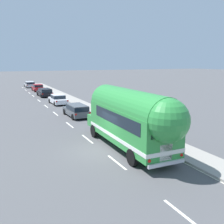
# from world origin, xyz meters

# --- Properties ---
(ground_plane) EXTENTS (300.00, 300.00, 0.00)m
(ground_plane) POSITION_xyz_m (0.00, 0.00, 0.00)
(ground_plane) COLOR #4C4C4F
(lane_markings) EXTENTS (3.74, 80.00, 0.01)m
(lane_markings) POSITION_xyz_m (2.54, 13.29, 0.00)
(lane_markings) COLOR silver
(lane_markings) RESTS_ON ground
(sidewalk_slab) EXTENTS (2.25, 90.00, 0.15)m
(sidewalk_slab) POSITION_xyz_m (4.73, 10.00, 0.07)
(sidewalk_slab) COLOR gray
(sidewalk_slab) RESTS_ON ground
(painted_bus) EXTENTS (2.70, 10.77, 4.12)m
(painted_bus) POSITION_xyz_m (1.79, -0.89, 2.30)
(painted_bus) COLOR #2D8C3D
(painted_bus) RESTS_ON ground
(car_lead) EXTENTS (1.94, 4.55, 1.37)m
(car_lead) POSITION_xyz_m (1.72, 11.03, 0.79)
(car_lead) COLOR #474C51
(car_lead) RESTS_ON ground
(car_second) EXTENTS (1.97, 4.42, 1.37)m
(car_second) POSITION_xyz_m (1.92, 20.21, 0.73)
(car_second) COLOR white
(car_second) RESTS_ON ground
(car_third) EXTENTS (2.09, 4.71, 1.37)m
(car_third) POSITION_xyz_m (1.76, 29.01, 0.79)
(car_third) COLOR black
(car_third) RESTS_ON ground
(car_fourth) EXTENTS (1.99, 4.67, 1.37)m
(car_fourth) POSITION_xyz_m (2.05, 37.81, 0.74)
(car_fourth) COLOR #A5191E
(car_fourth) RESTS_ON ground
(car_fifth) EXTENTS (2.01, 4.79, 1.37)m
(car_fifth) POSITION_xyz_m (1.60, 46.25, 0.79)
(car_fifth) COLOR silver
(car_fifth) RESTS_ON ground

